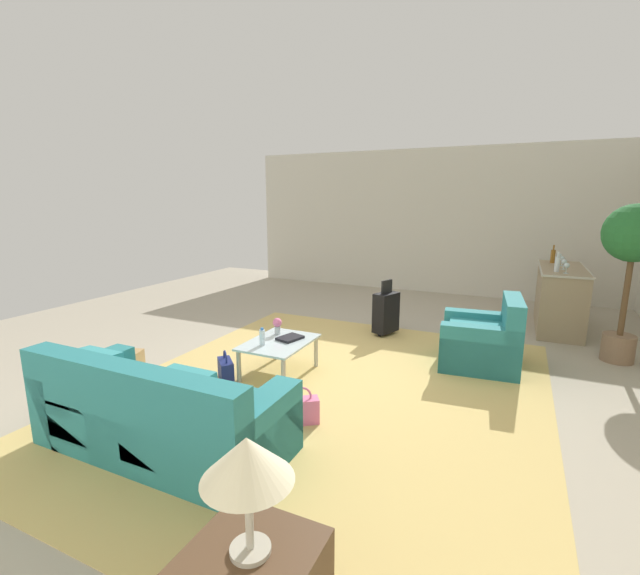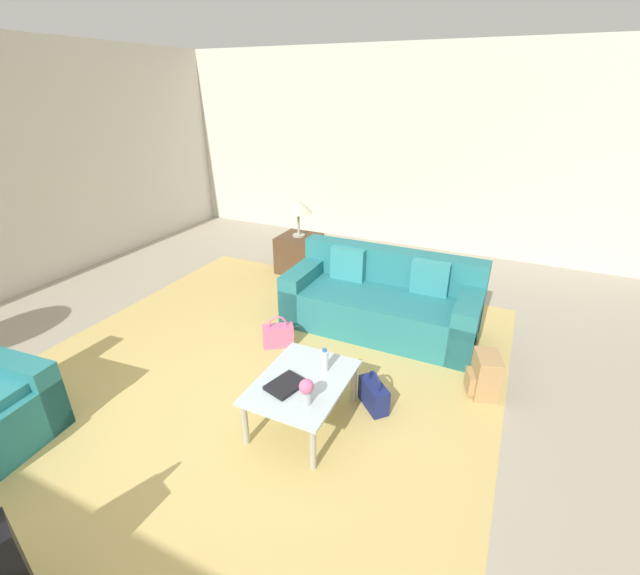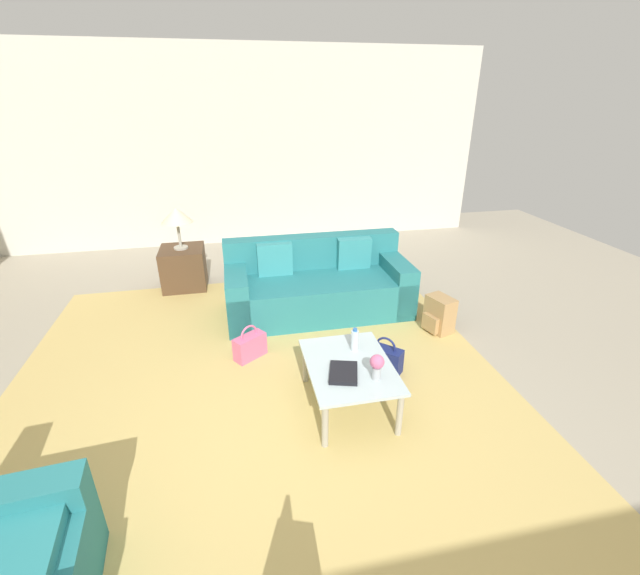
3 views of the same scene
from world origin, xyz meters
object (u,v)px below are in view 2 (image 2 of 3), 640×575
(handbag_pink, at_px, (278,335))
(handbag_navy, at_px, (374,395))
(table_lamp, at_px, (298,207))
(coffee_table_book, at_px, (286,385))
(water_bottle, at_px, (324,360))
(flower_vase, at_px, (306,389))
(side_table, at_px, (299,254))
(coffee_table, at_px, (302,386))
(backpack_tan, at_px, (484,375))
(couch, at_px, (383,301))

(handbag_pink, bearing_deg, handbag_navy, -111.54)
(table_lamp, relative_size, handbag_navy, 1.52)
(handbag_pink, bearing_deg, coffee_table_book, -146.37)
(water_bottle, xyz_separation_m, flower_vase, (-0.42, -0.05, 0.03))
(water_bottle, relative_size, handbag_pink, 0.57)
(table_lamp, bearing_deg, side_table, 0.00)
(table_lamp, bearing_deg, flower_vase, -151.35)
(coffee_table, height_order, flower_vase, flower_vase)
(water_bottle, bearing_deg, handbag_pink, 50.98)
(table_lamp, bearing_deg, backpack_tan, -122.87)
(coffee_table, bearing_deg, flower_vase, -145.71)
(side_table, bearing_deg, backpack_tan, -122.87)
(coffee_table, bearing_deg, handbag_navy, -48.73)
(couch, distance_m, water_bottle, 1.60)
(couch, distance_m, handbag_pink, 1.25)
(coffee_table, bearing_deg, couch, -3.20)
(water_bottle, distance_m, flower_vase, 0.42)
(couch, bearing_deg, handbag_pink, 136.58)
(flower_vase, height_order, handbag_pink, flower_vase)
(couch, xyz_separation_m, flower_vase, (-2.01, -0.05, 0.24))
(coffee_table, relative_size, handbag_pink, 2.54)
(handbag_pink, bearing_deg, water_bottle, -129.02)
(side_table, xyz_separation_m, backpack_tan, (-1.80, -2.79, -0.08))
(coffee_table, height_order, backpack_tan, coffee_table)
(coffee_table, relative_size, backpack_tan, 2.27)
(side_table, relative_size, handbag_navy, 1.55)
(handbag_pink, bearing_deg, table_lamp, 21.38)
(table_lamp, bearing_deg, couch, -122.23)
(handbag_pink, distance_m, handbag_navy, 1.31)
(flower_vase, distance_m, side_table, 3.45)
(coffee_table, relative_size, water_bottle, 4.45)
(flower_vase, height_order, table_lamp, table_lamp)
(flower_vase, xyz_separation_m, backpack_tan, (1.22, -1.14, -0.34))
(side_table, bearing_deg, flower_vase, -151.35)
(coffee_table_book, height_order, handbag_pink, coffee_table_book)
(water_bottle, height_order, backpack_tan, water_bottle)
(table_lamp, xyz_separation_m, backpack_tan, (-1.80, -2.79, -0.78))
(coffee_table_book, distance_m, handbag_pink, 1.25)
(coffee_table_book, height_order, backpack_tan, coffee_table_book)
(side_table, bearing_deg, coffee_table_book, -154.07)
(coffee_table, distance_m, side_table, 3.18)
(backpack_tan, bearing_deg, couch, 56.27)
(backpack_tan, bearing_deg, coffee_table, 127.69)
(water_bottle, bearing_deg, side_table, 31.61)
(couch, height_order, table_lamp, table_lamp)
(flower_vase, xyz_separation_m, handbag_pink, (1.11, 0.90, -0.40))
(handbag_pink, bearing_deg, couch, -43.42)
(couch, bearing_deg, handbag_navy, -165.14)
(side_table, xyz_separation_m, handbag_navy, (-2.39, -1.97, -0.14))
(table_lamp, relative_size, backpack_tan, 1.36)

